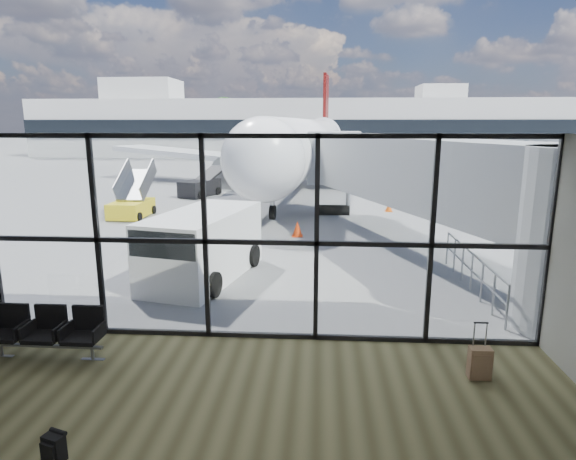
# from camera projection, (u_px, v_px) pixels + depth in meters

# --- Properties ---
(ground) EXTENTS (220.00, 220.00, 0.00)m
(ground) POSITION_uv_depth(u_px,v_px,m) (308.00, 170.00, 49.73)
(ground) COLOR slate
(ground) RESTS_ON ground
(lounge_shell) EXTENTS (12.02, 8.01, 4.51)m
(lounge_shell) POSITION_uv_depth(u_px,v_px,m) (209.00, 305.00, 5.52)
(lounge_shell) COLOR brown
(lounge_shell) RESTS_ON ground
(glass_curtain_wall) EXTENTS (12.10, 0.12, 4.50)m
(glass_curtain_wall) POSITION_uv_depth(u_px,v_px,m) (260.00, 240.00, 10.29)
(glass_curtain_wall) COLOR white
(glass_curtain_wall) RESTS_ON ground
(jet_bridge) EXTENTS (8.00, 16.50, 4.33)m
(jet_bridge) POSITION_uv_depth(u_px,v_px,m) (425.00, 180.00, 16.74)
(jet_bridge) COLOR #B0B3B6
(jet_bridge) RESTS_ON ground
(apron_railing) EXTENTS (0.06, 5.46, 1.11)m
(apron_railing) POSITION_uv_depth(u_px,v_px,m) (472.00, 266.00, 13.66)
(apron_railing) COLOR gray
(apron_railing) RESTS_ON ground
(far_terminal) EXTENTS (80.00, 12.20, 11.00)m
(far_terminal) POSITION_uv_depth(u_px,v_px,m) (309.00, 127.00, 70.26)
(far_terminal) COLOR beige
(far_terminal) RESTS_ON ground
(tree_0) EXTENTS (4.95, 4.95, 7.12)m
(tree_0) POSITION_uv_depth(u_px,v_px,m) (53.00, 124.00, 82.87)
(tree_0) COLOR #382619
(tree_0) RESTS_ON ground
(tree_1) EXTENTS (5.61, 5.61, 8.07)m
(tree_1) POSITION_uv_depth(u_px,v_px,m) (86.00, 120.00, 82.34)
(tree_1) COLOR #382619
(tree_1) RESTS_ON ground
(tree_2) EXTENTS (6.27, 6.27, 9.03)m
(tree_2) POSITION_uv_depth(u_px,v_px,m) (120.00, 116.00, 81.81)
(tree_2) COLOR #382619
(tree_2) RESTS_ON ground
(tree_3) EXTENTS (4.95, 4.95, 7.12)m
(tree_3) POSITION_uv_depth(u_px,v_px,m) (155.00, 124.00, 81.68)
(tree_3) COLOR #382619
(tree_3) RESTS_ON ground
(tree_4) EXTENTS (5.61, 5.61, 8.07)m
(tree_4) POSITION_uv_depth(u_px,v_px,m) (189.00, 120.00, 81.15)
(tree_4) COLOR #382619
(tree_4) RESTS_ON ground
(tree_5) EXTENTS (6.27, 6.27, 9.03)m
(tree_5) POSITION_uv_depth(u_px,v_px,m) (224.00, 116.00, 80.62)
(tree_5) COLOR #382619
(tree_5) RESTS_ON ground
(seating_row) EXTENTS (2.36, 0.66, 1.05)m
(seating_row) POSITION_uv_depth(u_px,v_px,m) (48.00, 329.00, 9.83)
(seating_row) COLOR gray
(seating_row) RESTS_ON ground
(backpack) EXTENTS (0.34, 0.33, 0.44)m
(backpack) POSITION_uv_depth(u_px,v_px,m) (54.00, 448.00, 6.78)
(backpack) COLOR black
(backpack) RESTS_ON ground
(suitcase) EXTENTS (0.41, 0.31, 1.09)m
(suitcase) POSITION_uv_depth(u_px,v_px,m) (480.00, 363.00, 8.95)
(suitcase) COLOR #8F6C50
(suitcase) RESTS_ON ground
(airliner) EXTENTS (33.33, 38.70, 9.97)m
(airliner) POSITION_uv_depth(u_px,v_px,m) (308.00, 145.00, 37.73)
(airliner) COLOR white
(airliner) RESTS_ON ground
(service_van) EXTENTS (3.11, 5.09, 2.07)m
(service_van) POSITION_uv_depth(u_px,v_px,m) (201.00, 245.00, 14.67)
(service_van) COLOR white
(service_van) RESTS_ON ground
(belt_loader) EXTENTS (2.65, 4.20, 1.84)m
(belt_loader) POSITION_uv_depth(u_px,v_px,m) (201.00, 187.00, 31.68)
(belt_loader) COLOR black
(belt_loader) RESTS_ON ground
(mobile_stairs) EXTENTS (1.80, 3.28, 2.28)m
(mobile_stairs) POSITION_uv_depth(u_px,v_px,m) (132.00, 206.00, 24.64)
(mobile_stairs) COLOR yellow
(mobile_stairs) RESTS_ON ground
(traffic_cone_a) EXTENTS (0.42, 0.42, 0.60)m
(traffic_cone_a) POSITION_uv_depth(u_px,v_px,m) (220.00, 228.00, 20.77)
(traffic_cone_a) COLOR orange
(traffic_cone_a) RESTS_ON ground
(traffic_cone_b) EXTENTS (0.46, 0.46, 0.66)m
(traffic_cone_b) POSITION_uv_depth(u_px,v_px,m) (297.00, 229.00, 20.39)
(traffic_cone_b) COLOR red
(traffic_cone_b) RESTS_ON ground
(traffic_cone_c) EXTENTS (0.40, 0.40, 0.58)m
(traffic_cone_c) POSITION_uv_depth(u_px,v_px,m) (389.00, 206.00, 26.15)
(traffic_cone_c) COLOR #EF5A0C
(traffic_cone_c) RESTS_ON ground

